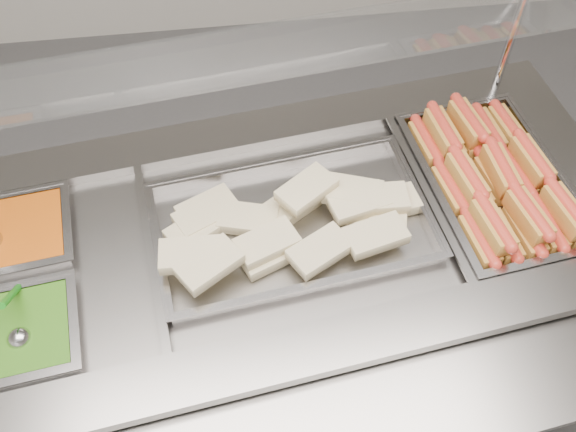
{
  "coord_description": "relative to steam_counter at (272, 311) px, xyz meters",
  "views": [
    {
      "loc": [
        -0.16,
        -0.6,
        2.27
      ],
      "look_at": [
        -0.03,
        0.39,
        0.95
      ],
      "focal_mm": 40.0,
      "sensor_mm": 36.0,
      "label": 1
    }
  ],
  "objects": [
    {
      "name": "sneeze_guard",
      "position": [
        -0.03,
        0.22,
        0.84
      ],
      "size": [
        1.72,
        0.52,
        0.45
      ],
      "color": "silver",
      "rests_on": "steam_counter"
    },
    {
      "name": "pan_peas",
      "position": [
        -0.64,
        -0.23,
        0.42
      ],
      "size": [
        0.34,
        0.28,
        0.1
      ],
      "color": "gray",
      "rests_on": "steam_counter"
    },
    {
      "name": "tortilla_wraps",
      "position": [
        0.06,
        -0.01,
        0.48
      ],
      "size": [
        0.69,
        0.37,
        0.1
      ],
      "color": "tan",
      "rests_on": "pan_wraps"
    },
    {
      "name": "pan_wraps",
      "position": [
        0.06,
        0.01,
        0.44
      ],
      "size": [
        0.75,
        0.5,
        0.07
      ],
      "color": "gray",
      "rests_on": "steam_counter"
    },
    {
      "name": "tray_rail",
      "position": [
        0.07,
        -0.52,
        0.41
      ],
      "size": [
        1.87,
        0.61,
        0.05
      ],
      "color": "gray",
      "rests_on": "steam_counter"
    },
    {
      "name": "steam_counter",
      "position": [
        0.0,
        0.0,
        0.0
      ],
      "size": [
        2.03,
        1.1,
        0.93
      ],
      "color": "gray",
      "rests_on": "ground"
    },
    {
      "name": "serving_spoon",
      "position": [
        -0.61,
        -0.23,
        0.47
      ],
      "size": [
        0.06,
        0.18,
        0.15
      ],
      "color": "#ADADB2",
      "rests_on": "pan_peas"
    },
    {
      "name": "hotdogs_in_buns",
      "position": [
        0.64,
        0.08,
        0.47
      ],
      "size": [
        0.37,
        0.56,
        0.12
      ],
      "color": "#9B6720",
      "rests_on": "pan_hotdogs"
    },
    {
      "name": "pan_hotdogs",
      "position": [
        0.64,
        0.08,
        0.42
      ],
      "size": [
        0.42,
        0.61,
        0.1
      ],
      "color": "gray",
      "rests_on": "steam_counter"
    },
    {
      "name": "pan_beans",
      "position": [
        -0.68,
        0.06,
        0.42
      ],
      "size": [
        0.34,
        0.28,
        0.1
      ],
      "color": "gray",
      "rests_on": "steam_counter"
    }
  ]
}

